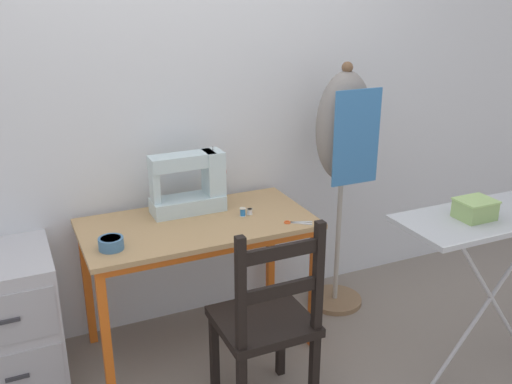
# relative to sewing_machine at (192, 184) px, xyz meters

# --- Properties ---
(ground_plane) EXTENTS (14.00, 14.00, 0.00)m
(ground_plane) POSITION_rel_sewing_machine_xyz_m (-0.03, -0.44, -0.85)
(ground_plane) COLOR gray
(wall_back) EXTENTS (10.00, 0.05, 2.55)m
(wall_back) POSITION_rel_sewing_machine_xyz_m (-0.03, 0.21, 0.43)
(wall_back) COLOR silver
(wall_back) RESTS_ON ground_plane
(sewing_table) EXTENTS (1.13, 0.59, 0.70)m
(sewing_table) POSITION_rel_sewing_machine_xyz_m (-0.03, -0.16, -0.23)
(sewing_table) COLOR tan
(sewing_table) RESTS_ON ground_plane
(sewing_machine) EXTENTS (0.39, 0.15, 0.33)m
(sewing_machine) POSITION_rel_sewing_machine_xyz_m (0.00, 0.00, 0.00)
(sewing_machine) COLOR silver
(sewing_machine) RESTS_ON sewing_table
(fabric_bowl) EXTENTS (0.11, 0.11, 0.05)m
(fabric_bowl) POSITION_rel_sewing_machine_xyz_m (-0.47, -0.28, -0.12)
(fabric_bowl) COLOR teal
(fabric_bowl) RESTS_ON sewing_table
(scissors) EXTENTS (0.13, 0.10, 0.01)m
(scissors) POSITION_rel_sewing_machine_xyz_m (0.40, -0.36, -0.14)
(scissors) COLOR silver
(scissors) RESTS_ON sewing_table
(thread_spool_near_machine) EXTENTS (0.03, 0.03, 0.04)m
(thread_spool_near_machine) POSITION_rel_sewing_machine_xyz_m (0.21, -0.17, -0.12)
(thread_spool_near_machine) COLOR #2875C1
(thread_spool_near_machine) RESTS_ON sewing_table
(thread_spool_mid_table) EXTENTS (0.03, 0.03, 0.03)m
(thread_spool_mid_table) POSITION_rel_sewing_machine_xyz_m (0.25, -0.17, -0.13)
(thread_spool_mid_table) COLOR silver
(thread_spool_mid_table) RESTS_ON sewing_table
(wooden_chair) EXTENTS (0.40, 0.38, 0.94)m
(wooden_chair) POSITION_rel_sewing_machine_xyz_m (0.07, -0.74, -0.40)
(wooden_chair) COLOR black
(wooden_chair) RESTS_ON ground_plane
(filing_cabinet) EXTENTS (0.43, 0.51, 0.66)m
(filing_cabinet) POSITION_rel_sewing_machine_xyz_m (-0.93, -0.06, -0.52)
(filing_cabinet) COLOR #B7B7BC
(filing_cabinet) RESTS_ON ground_plane
(dress_form) EXTENTS (0.33, 0.32, 1.43)m
(dress_form) POSITION_rel_sewing_machine_xyz_m (0.84, -0.09, 0.16)
(dress_form) COLOR #846647
(dress_form) RESTS_ON ground_plane
(ironing_board) EXTENTS (1.03, 0.36, 0.86)m
(ironing_board) POSITION_rel_sewing_machine_xyz_m (1.15, -0.94, -0.04)
(ironing_board) COLOR #ADB2B7
(ironing_board) RESTS_ON ground_plane
(storage_box) EXTENTS (0.16, 0.13, 0.09)m
(storage_box) POSITION_rel_sewing_machine_xyz_m (0.96, -0.95, 0.05)
(storage_box) COLOR #8EB266
(storage_box) RESTS_ON ironing_board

